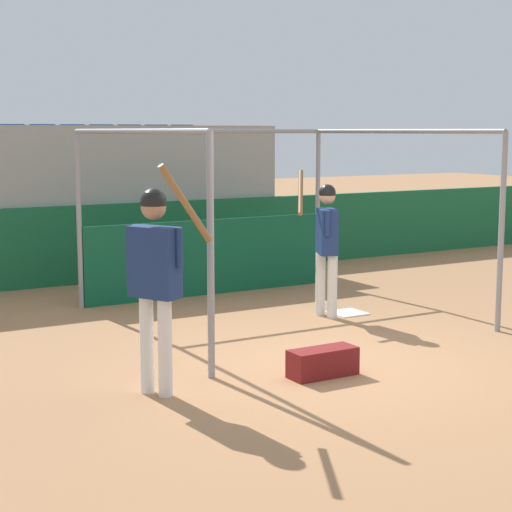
{
  "coord_description": "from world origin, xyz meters",
  "views": [
    {
      "loc": [
        -5.04,
        -7.05,
        2.41
      ],
      "look_at": [
        -0.34,
        0.96,
        1.05
      ],
      "focal_mm": 60.0,
      "sensor_mm": 36.0,
      "label": 1
    }
  ],
  "objects": [
    {
      "name": "home_plate",
      "position": [
        1.64,
        1.95,
        0.01
      ],
      "size": [
        0.44,
        0.44,
        0.02
      ],
      "color": "white",
      "rests_on": "ground"
    },
    {
      "name": "outfield_wall",
      "position": [
        0.0,
        5.91,
        0.62
      ],
      "size": [
        24.0,
        0.12,
        1.25
      ],
      "color": "#196038",
      "rests_on": "ground"
    },
    {
      "name": "player_batter",
      "position": [
        1.29,
        1.96,
        1.04
      ],
      "size": [
        0.6,
        0.93,
        1.89
      ],
      "rotation": [
        0.0,
        0.0,
        1.16
      ],
      "color": "white",
      "rests_on": "ground"
    },
    {
      "name": "bleacher_section",
      "position": [
        0.0,
        7.17,
        1.26
      ],
      "size": [
        5.95,
        2.4,
        2.53
      ],
      "color": "#9E9E99",
      "rests_on": "ground"
    },
    {
      "name": "equipment_bag",
      "position": [
        -0.32,
        -0.3,
        0.14
      ],
      "size": [
        0.7,
        0.28,
        0.28
      ],
      "color": "maroon",
      "rests_on": "ground"
    },
    {
      "name": "ground_plane",
      "position": [
        0.0,
        0.0,
        0.0
      ],
      "size": [
        60.0,
        60.0,
        0.0
      ],
      "primitive_type": "plane",
      "color": "#A8754C"
    },
    {
      "name": "batting_cage",
      "position": [
        0.66,
        3.38,
        1.08
      ],
      "size": [
        3.97,
        3.94,
        2.43
      ],
      "color": "gray",
      "rests_on": "ground"
    },
    {
      "name": "player_waiting",
      "position": [
        -1.98,
        -0.02,
        1.17
      ],
      "size": [
        0.64,
        0.64,
        2.14
      ],
      "rotation": [
        0.0,
        0.0,
        -1.09
      ],
      "color": "white",
      "rests_on": "ground"
    }
  ]
}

